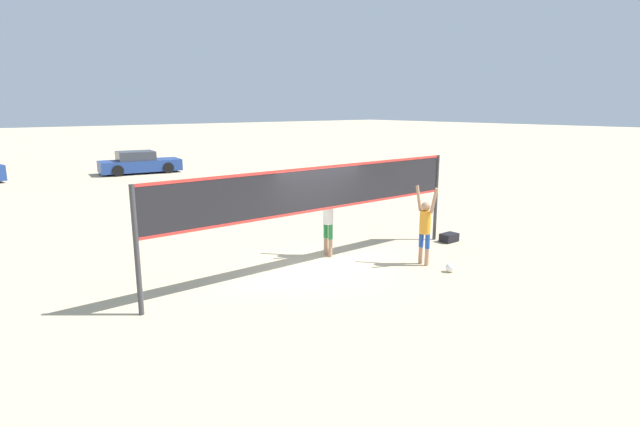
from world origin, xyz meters
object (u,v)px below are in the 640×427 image
(volleyball_net, at_px, (320,195))
(player_spiker, at_px, (425,224))
(parked_car_near, at_px, (139,163))
(gear_bag, at_px, (449,238))
(volleyball, at_px, (450,268))
(player_blocker, at_px, (328,214))

(volleyball_net, relative_size, player_spiker, 4.46)
(parked_car_near, bearing_deg, volleyball_net, -89.68)
(player_spiker, xyz_separation_m, gear_bag, (2.32, 0.95, -0.93))
(volleyball_net, distance_m, volleyball, 3.62)
(gear_bag, bearing_deg, volleyball_net, 174.47)
(gear_bag, bearing_deg, player_blocker, 162.99)
(volleyball, height_order, parked_car_near, parked_car_near)
(volleyball, xyz_separation_m, gear_bag, (2.27, 1.74, 0.01))
(volleyball, bearing_deg, volleyball_net, 136.47)
(volleyball_net, relative_size, volleyball, 40.11)
(volleyball_net, xyz_separation_m, player_spiker, (2.25, -1.40, -0.81))
(player_spiker, relative_size, player_blocker, 0.92)
(volleyball, relative_size, gear_bag, 0.42)
(player_spiker, bearing_deg, player_blocker, 33.97)
(player_blocker, distance_m, parked_car_near, 20.25)
(volleyball_net, height_order, player_spiker, volleyball_net)
(volleyball_net, xyz_separation_m, gear_bag, (4.57, -0.44, -1.74))
(volleyball, bearing_deg, parked_car_near, 88.53)
(volleyball_net, height_order, parked_car_near, volleyball_net)
(volleyball_net, xyz_separation_m, player_blocker, (0.84, 0.70, -0.71))
(player_blocker, bearing_deg, volleyball, 26.83)
(volleyball_net, bearing_deg, parked_car_near, 82.12)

